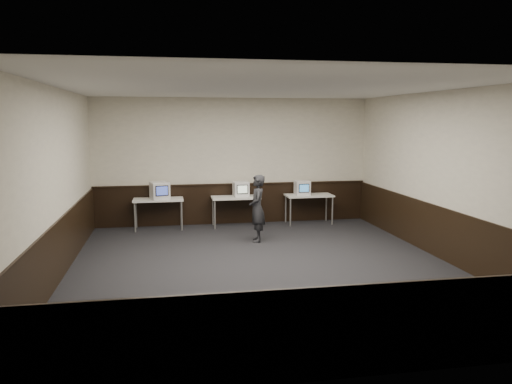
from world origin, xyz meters
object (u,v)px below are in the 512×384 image
(desk_center, at_px, (236,199))
(person, at_px, (257,208))
(desk_right, at_px, (309,197))
(emac_left, at_px, (160,191))
(desk_left, at_px, (158,202))
(emac_right, at_px, (302,188))
(emac_center, at_px, (241,189))

(desk_center, relative_size, person, 0.82)
(desk_right, distance_m, emac_left, 3.77)
(desk_right, bearing_deg, desk_left, 180.00)
(desk_left, bearing_deg, person, -37.40)
(desk_left, distance_m, person, 2.70)
(desk_center, relative_size, desk_right, 1.00)
(emac_right, height_order, person, person)
(desk_left, xyz_separation_m, emac_left, (0.04, -0.04, 0.28))
(desk_left, relative_size, emac_center, 2.88)
(desk_center, relative_size, emac_center, 2.88)
(desk_center, bearing_deg, emac_center, 11.95)
(desk_right, relative_size, person, 0.82)
(desk_left, height_order, emac_right, emac_right)
(desk_center, height_order, emac_left, emac_left)
(desk_center, height_order, emac_center, emac_center)
(person, bearing_deg, desk_left, -119.58)
(emac_right, relative_size, person, 0.27)
(desk_center, relative_size, emac_right, 3.00)
(desk_right, bearing_deg, emac_center, 179.05)
(emac_center, relative_size, emac_right, 1.04)
(desk_left, relative_size, emac_right, 3.00)
(desk_right, height_order, person, person)
(emac_left, bearing_deg, emac_center, -12.85)
(desk_left, xyz_separation_m, desk_center, (1.90, 0.00, 0.00))
(emac_center, relative_size, person, 0.28)
(desk_right, relative_size, emac_right, 3.00)
(emac_right, bearing_deg, emac_center, 179.35)
(desk_left, distance_m, emac_center, 2.05)
(emac_left, bearing_deg, desk_right, -14.26)
(desk_right, bearing_deg, emac_left, -179.36)
(emac_right, distance_m, person, 2.19)
(desk_right, distance_m, emac_center, 1.78)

